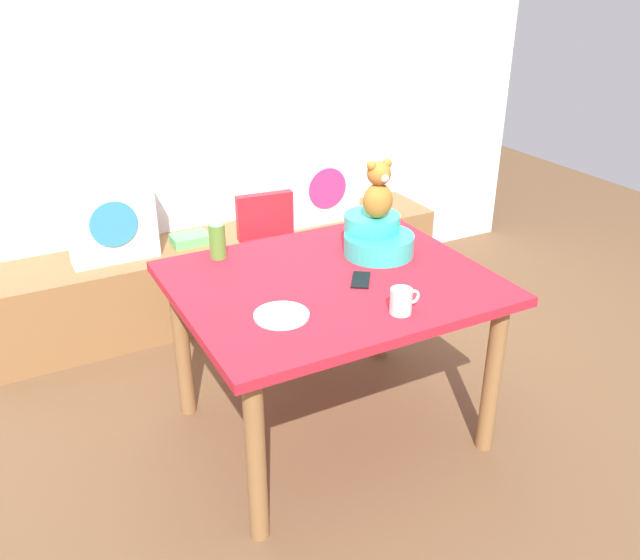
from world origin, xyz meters
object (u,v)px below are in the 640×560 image
teddy_bear (378,191)px  ketchup_bottle (217,238)px  highchair (273,251)px  infant_seat_teal (376,237)px  cell_phone (361,280)px  pillow_floral_left (111,220)px  dinner_plate_near (281,315)px  coffee_mug (402,301)px  dining_table (332,301)px  book_stack (190,239)px  pillow_floral_right (322,185)px

teddy_bear → ketchup_bottle: bearing=156.4°
highchair → teddy_bear: (0.19, -0.68, 0.50)m
infant_seat_teal → cell_phone: bearing=-134.0°
pillow_floral_left → dinner_plate_near: pillow_floral_left is taller
coffee_mug → dinner_plate_near: bearing=156.2°
pillow_floral_left → dining_table: size_ratio=0.36×
book_stack → dining_table: 1.28m
coffee_mug → dining_table: bearing=103.2°
dining_table → pillow_floral_right: bearing=63.6°
dining_table → teddy_bear: (0.29, 0.14, 0.38)m
book_stack → dining_table: size_ratio=0.16×
infant_seat_teal → ketchup_bottle: size_ratio=1.78×
highchair → pillow_floral_left: bearing=149.9°
teddy_bear → dinner_plate_near: (-0.60, -0.33, -0.27)m
cell_phone → ketchup_bottle: bearing=-14.0°
infant_seat_teal → dinner_plate_near: size_ratio=1.65×
ketchup_bottle → dinner_plate_near: ketchup_bottle is taller
pillow_floral_left → highchair: 0.84m
teddy_bear → ketchup_bottle: size_ratio=1.35×
pillow_floral_left → cell_phone: size_ratio=3.06×
pillow_floral_right → highchair: 0.67m
pillow_floral_left → highchair: bearing=-30.1°
dining_table → infant_seat_teal: bearing=25.1°
book_stack → highchair: 0.53m
highchair → infant_seat_teal: bearing=-74.8°
pillow_floral_right → book_stack: pillow_floral_right is taller
book_stack → highchair: bearing=-54.9°
pillow_floral_right → teddy_bear: (-0.32, -1.10, 0.34)m
pillow_floral_left → infant_seat_teal: same height
highchair → coffee_mug: bearing=-91.1°
teddy_bear → ketchup_bottle: (-0.62, 0.27, -0.19)m
pillow_floral_left → book_stack: size_ratio=2.20×
pillow_floral_left → coffee_mug: 1.75m
pillow_floral_left → teddy_bear: bearing=-50.6°
book_stack → teddy_bear: size_ratio=0.80×
book_stack → ketchup_bottle: 0.92m
dinner_plate_near → highchair: bearing=67.6°
infant_seat_teal → coffee_mug: (-0.21, -0.50, -0.02)m
pillow_floral_right → cell_phone: size_ratio=3.06×
pillow_floral_left → dining_table: bearing=-63.8°
dinner_plate_near → teddy_bear: bearing=28.5°
pillow_floral_left → dinner_plate_near: 1.46m
coffee_mug → dinner_plate_near: coffee_mug is taller
pillow_floral_left → book_stack: pillow_floral_left is taller
pillow_floral_right → highchair: (-0.50, -0.42, -0.16)m
dining_table → dinner_plate_near: size_ratio=6.11×
dining_table → ketchup_bottle: 0.55m
pillow_floral_left → highchair: size_ratio=0.56×
coffee_mug → cell_phone: 0.29m
pillow_floral_right → teddy_bear: size_ratio=1.76×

